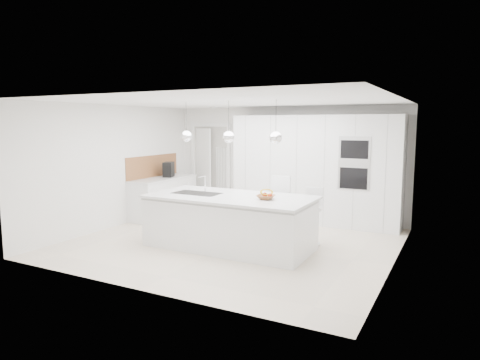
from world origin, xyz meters
The scene contains 26 objects.
floor centered at (0.00, 0.00, 0.00)m, with size 5.50×5.50×0.00m, color beige.
wall_back centered at (0.00, 2.50, 1.25)m, with size 5.50×5.50×0.00m, color white.
wall_left centered at (-2.75, 0.00, 1.25)m, with size 5.00×5.00×0.00m, color white.
ceiling centered at (0.00, 0.00, 2.50)m, with size 5.50×5.50×0.00m, color white.
tall_cabinets centered at (0.80, 2.20, 1.15)m, with size 3.60×0.60×2.30m, color white.
oven_stack centered at (1.70, 1.89, 1.35)m, with size 0.62×0.04×1.05m, color #A5A5A8, non-canonical shape.
doorway_frame centered at (-1.95, 2.47, 1.02)m, with size 1.11×0.08×2.13m, color white, non-canonical shape.
hallway_door centered at (-2.20, 2.42, 1.00)m, with size 0.82×0.04×2.00m, color white.
radiator centered at (-1.63, 2.46, 0.85)m, with size 0.32×0.04×1.40m, color white, non-canonical shape.
left_base_cabinets centered at (-2.45, 1.20, 0.43)m, with size 0.60×1.80×0.86m, color white.
left_worktop centered at (-2.45, 1.20, 0.88)m, with size 0.62×1.82×0.04m, color silver.
oak_backsplash centered at (-2.74, 1.20, 1.15)m, with size 0.02×1.80×0.50m, color #975F36.
island_base centered at (0.10, -0.30, 0.43)m, with size 2.80×1.20×0.86m, color white.
island_worktop centered at (0.10, -0.25, 0.88)m, with size 2.84×1.40×0.04m, color silver.
island_sink centered at (-0.55, -0.30, 0.82)m, with size 0.84×0.44×0.18m, color #3F3F42, non-canonical shape.
island_tap centered at (-0.50, -0.10, 1.05)m, with size 0.02×0.02×0.30m, color white.
pendant_left centered at (-0.75, -0.30, 1.90)m, with size 0.20×0.20×0.20m, color white.
pendant_mid centered at (0.10, -0.30, 1.90)m, with size 0.20×0.20×0.20m, color white.
pendant_right centered at (0.95, -0.30, 1.90)m, with size 0.20×0.20×0.20m, color white.
fruit_bowl centered at (0.78, -0.29, 0.94)m, with size 0.29×0.29×0.07m, color #975F36.
espresso_machine centered at (-2.43, 1.38, 1.07)m, with size 0.21×0.32×0.34m, color black.
bar_stool_left centered at (0.67, 0.49, 0.58)m, with size 0.38×0.53×1.16m, color white, non-canonical shape.
bar_stool_right centered at (1.30, 0.53, 0.50)m, with size 0.33×0.46×1.00m, color white, non-canonical shape.
apple_a centered at (0.76, -0.28, 0.97)m, with size 0.08×0.08×0.08m, color #A72B11.
apple_b centered at (0.85, -0.28, 0.97)m, with size 0.07×0.07×0.07m, color #A72B11.
banana_bunch centered at (0.79, -0.28, 1.02)m, with size 0.22×0.22×0.03m, color yellow.
Camera 1 is at (3.58, -6.56, 2.12)m, focal length 32.00 mm.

